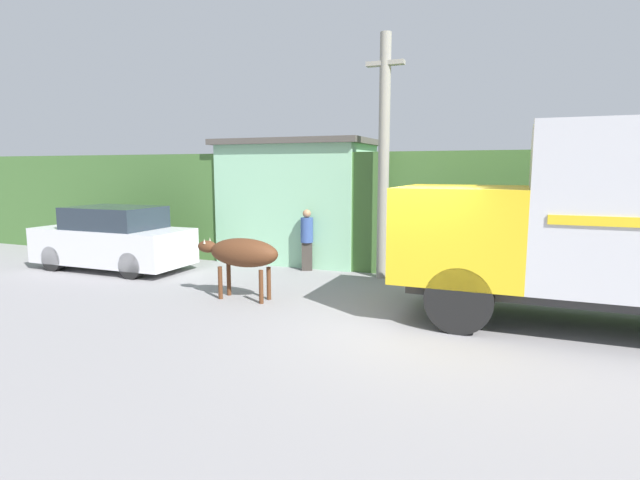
{
  "coord_description": "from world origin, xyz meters",
  "views": [
    {
      "loc": [
        1.86,
        -8.37,
        2.67
      ],
      "look_at": [
        -1.75,
        0.59,
        1.28
      ],
      "focal_mm": 28.0,
      "sensor_mm": 36.0,
      "label": 1
    }
  ],
  "objects_px": {
    "pedestrian_on_hill": "(307,237)",
    "parked_suv": "(113,239)",
    "brown_cow": "(242,253)",
    "utility_pole": "(384,155)"
  },
  "relations": [
    {
      "from": "pedestrian_on_hill",
      "to": "parked_suv",
      "type": "bearing_deg",
      "value": -3.31
    },
    {
      "from": "brown_cow",
      "to": "parked_suv",
      "type": "xyz_separation_m",
      "value": [
        -4.77,
        1.39,
        -0.14
      ]
    },
    {
      "from": "brown_cow",
      "to": "utility_pole",
      "type": "relative_size",
      "value": 0.32
    },
    {
      "from": "parked_suv",
      "to": "pedestrian_on_hill",
      "type": "distance_m",
      "value": 5.16
    },
    {
      "from": "parked_suv",
      "to": "pedestrian_on_hill",
      "type": "height_order",
      "value": "parked_suv"
    },
    {
      "from": "brown_cow",
      "to": "utility_pole",
      "type": "height_order",
      "value": "utility_pole"
    },
    {
      "from": "parked_suv",
      "to": "pedestrian_on_hill",
      "type": "bearing_deg",
      "value": 17.93
    },
    {
      "from": "brown_cow",
      "to": "parked_suv",
      "type": "height_order",
      "value": "parked_suv"
    },
    {
      "from": "brown_cow",
      "to": "pedestrian_on_hill",
      "type": "bearing_deg",
      "value": 100.49
    },
    {
      "from": "parked_suv",
      "to": "pedestrian_on_hill",
      "type": "relative_size",
      "value": 2.61
    }
  ]
}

